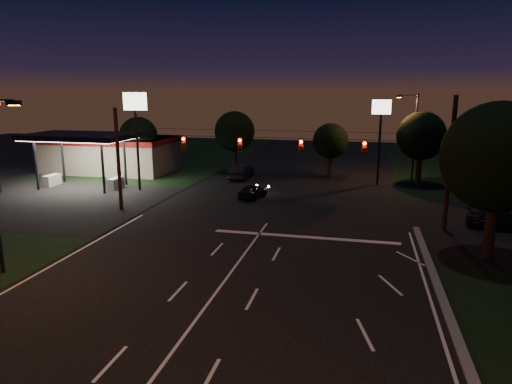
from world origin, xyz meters
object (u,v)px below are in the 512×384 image
(car_oncoming_a, at_px, (253,191))
(car_cross, at_px, (503,220))
(car_oncoming_b, at_px, (241,172))
(utility_pole_right, at_px, (444,231))
(tree_right_near, at_px, (498,158))

(car_oncoming_a, xyz_separation_m, car_cross, (18.75, -5.22, 0.05))
(car_oncoming_b, distance_m, car_cross, 25.92)
(utility_pole_right, relative_size, car_oncoming_a, 2.49)
(car_oncoming_a, relative_size, car_oncoming_b, 0.76)
(tree_right_near, xyz_separation_m, car_oncoming_a, (-16.37, 11.22, -5.06))
(car_cross, bearing_deg, car_oncoming_b, 62.82)
(utility_pole_right, relative_size, car_oncoming_b, 1.89)
(tree_right_near, distance_m, car_oncoming_b, 28.21)
(car_oncoming_a, bearing_deg, tree_right_near, 159.37)
(car_oncoming_a, xyz_separation_m, car_oncoming_b, (-3.30, 8.41, 0.17))
(car_oncoming_a, height_order, car_cross, car_cross)
(tree_right_near, height_order, car_oncoming_a, tree_right_near)
(car_cross, bearing_deg, car_oncoming_a, 78.98)
(utility_pole_right, bearing_deg, car_oncoming_b, 140.82)
(utility_pole_right, height_order, tree_right_near, tree_right_near)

